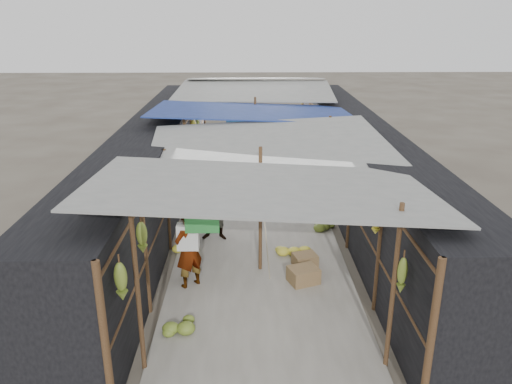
{
  "coord_description": "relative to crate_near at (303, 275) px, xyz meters",
  "views": [
    {
      "loc": [
        -0.26,
        -6.13,
        4.96
      ],
      "look_at": [
        -0.06,
        4.25,
        1.25
      ],
      "focal_mm": 35.0,
      "sensor_mm": 36.0,
      "label": 1
    }
  ],
  "objects": [
    {
      "name": "shopper_blue",
      "position": [
        -1.78,
        2.05,
        0.58
      ],
      "size": [
        0.78,
        0.63,
        1.5
      ],
      "primitive_type": "imported",
      "rotation": [
        0.0,
        0.0,
        -0.09
      ],
      "color": "#1E349A",
      "rests_on": "ground"
    },
    {
      "name": "floor_bananas",
      "position": [
        -0.81,
        3.45,
        -0.01
      ],
      "size": [
        3.84,
        10.16,
        0.34
      ],
      "color": "gold",
      "rests_on": "ground"
    },
    {
      "name": "aisle_slab",
      "position": [
        -0.83,
        4.06,
        -0.15
      ],
      "size": [
        3.6,
        16.0,
        0.02
      ],
      "primitive_type": "cube",
      "color": "#9E998E",
      "rests_on": "ground"
    },
    {
      "name": "black_basin",
      "position": [
        0.13,
        8.95,
        -0.07
      ],
      "size": [
        0.64,
        0.64,
        0.19
      ],
      "primitive_type": "cylinder",
      "color": "black",
      "rests_on": "ground"
    },
    {
      "name": "vendor_seated",
      "position": [
        0.18,
        7.65,
        0.25
      ],
      "size": [
        0.54,
        0.62,
        0.84
      ],
      "primitive_type": "imported",
      "rotation": [
        0.0,
        0.0,
        -1.05
      ],
      "color": "#45413C",
      "rests_on": "ground"
    },
    {
      "name": "vendor_elderly",
      "position": [
        -2.2,
        -0.07,
        0.61
      ],
      "size": [
        0.67,
        0.64,
        1.54
      ],
      "primitive_type": "imported",
      "rotation": [
        0.0,
        0.0,
        3.81
      ],
      "color": "white",
      "rests_on": "ground"
    },
    {
      "name": "stall_right",
      "position": [
        1.87,
        4.06,
        0.99
      ],
      "size": [
        1.4,
        15.0,
        2.3
      ],
      "primitive_type": "cube",
      "color": "black",
      "rests_on": "ground"
    },
    {
      "name": "market_canopy",
      "position": [
        -0.81,
        4.41,
        2.25
      ],
      "size": [
        5.62,
        15.2,
        2.77
      ],
      "color": "brown",
      "rests_on": "ground"
    },
    {
      "name": "stall_left",
      "position": [
        -3.53,
        4.06,
        0.99
      ],
      "size": [
        1.4,
        15.0,
        2.3
      ],
      "primitive_type": "cube",
      "color": "black",
      "rests_on": "ground"
    },
    {
      "name": "hanging_bananas",
      "position": [
        -0.96,
        4.21,
        1.5
      ],
      "size": [
        3.95,
        13.85,
        0.84
      ],
      "color": "olive",
      "rests_on": "ground"
    },
    {
      "name": "crate_near",
      "position": [
        0.0,
        0.0,
        0.0
      ],
      "size": [
        0.67,
        0.61,
        0.33
      ],
      "primitive_type": "cube",
      "rotation": [
        0.0,
        0.0,
        0.37
      ],
      "color": "#93704A",
      "rests_on": "ground"
    },
    {
      "name": "crate_mid",
      "position": [
        0.1,
        0.67,
        -0.02
      ],
      "size": [
        0.56,
        0.49,
        0.28
      ],
      "primitive_type": "cube",
      "rotation": [
        0.0,
        0.0,
        0.27
      ],
      "color": "#93704A",
      "rests_on": "ground"
    },
    {
      "name": "ground",
      "position": [
        -0.83,
        -2.44,
        -0.16
      ],
      "size": [
        80.0,
        80.0,
        0.0
      ],
      "primitive_type": "plane",
      "color": "#6B6356",
      "rests_on": "ground"
    },
    {
      "name": "crate_back",
      "position": [
        -1.94,
        9.08,
        -0.02
      ],
      "size": [
        0.56,
        0.51,
        0.29
      ],
      "primitive_type": "cube",
      "rotation": [
        0.0,
        0.0,
        0.37
      ],
      "color": "#93704A",
      "rests_on": "ground"
    }
  ]
}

